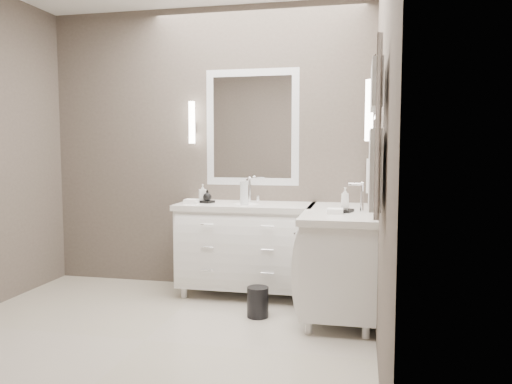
% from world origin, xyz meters
% --- Properties ---
extents(floor, '(3.20, 3.00, 0.01)m').
position_xyz_m(floor, '(0.00, 0.00, -0.01)').
color(floor, beige).
rests_on(floor, ground).
extents(wall_back, '(3.20, 0.01, 2.70)m').
position_xyz_m(wall_back, '(0.00, 1.50, 1.35)').
color(wall_back, '#534A42').
rests_on(wall_back, floor).
extents(wall_right, '(0.01, 3.00, 2.70)m').
position_xyz_m(wall_right, '(1.60, 0.00, 1.35)').
color(wall_right, '#534A42').
rests_on(wall_right, floor).
extents(vanity_back, '(1.24, 0.59, 0.97)m').
position_xyz_m(vanity_back, '(0.45, 1.23, 0.49)').
color(vanity_back, white).
rests_on(vanity_back, floor).
extents(vanity_right, '(0.59, 1.24, 0.97)m').
position_xyz_m(vanity_right, '(1.33, 0.90, 0.49)').
color(vanity_right, white).
rests_on(vanity_right, floor).
extents(mirror_back, '(0.90, 0.02, 1.10)m').
position_xyz_m(mirror_back, '(0.45, 1.49, 1.55)').
color(mirror_back, white).
rests_on(mirror_back, wall_back).
extents(mirror_right, '(0.02, 0.90, 1.10)m').
position_xyz_m(mirror_right, '(1.59, 0.80, 1.55)').
color(mirror_right, white).
rests_on(mirror_right, wall_right).
extents(sconce_back, '(0.06, 0.06, 0.40)m').
position_xyz_m(sconce_back, '(-0.13, 1.43, 1.59)').
color(sconce_back, white).
rests_on(sconce_back, wall_back).
extents(sconce_right, '(0.06, 0.06, 0.40)m').
position_xyz_m(sconce_right, '(1.53, 0.22, 1.59)').
color(sconce_right, white).
rests_on(sconce_right, wall_right).
extents(towel_bar_corner, '(0.03, 0.22, 0.30)m').
position_xyz_m(towel_bar_corner, '(1.54, 1.36, 1.12)').
color(towel_bar_corner, white).
rests_on(towel_bar_corner, wall_right).
extents(towel_ladder, '(0.06, 0.58, 0.90)m').
position_xyz_m(towel_ladder, '(1.55, -0.40, 1.39)').
color(towel_ladder, white).
rests_on(towel_ladder, wall_right).
extents(waste_bin, '(0.20, 0.20, 0.24)m').
position_xyz_m(waste_bin, '(0.68, 0.65, 0.12)').
color(waste_bin, black).
rests_on(waste_bin, floor).
extents(amenity_tray_back, '(0.18, 0.15, 0.02)m').
position_xyz_m(amenity_tray_back, '(0.07, 1.21, 0.86)').
color(amenity_tray_back, black).
rests_on(amenity_tray_back, vanity_back).
extents(amenity_tray_right, '(0.15, 0.17, 0.02)m').
position_xyz_m(amenity_tray_right, '(1.35, 0.79, 0.86)').
color(amenity_tray_right, black).
rests_on(amenity_tray_right, vanity_right).
extents(water_bottle, '(0.09, 0.09, 0.21)m').
position_xyz_m(water_bottle, '(0.46, 1.11, 0.95)').
color(water_bottle, silver).
rests_on(water_bottle, vanity_back).
extents(soap_bottle_a, '(0.09, 0.09, 0.15)m').
position_xyz_m(soap_bottle_a, '(0.04, 1.23, 0.95)').
color(soap_bottle_a, white).
rests_on(soap_bottle_a, amenity_tray_back).
extents(soap_bottle_b, '(0.10, 0.10, 0.10)m').
position_xyz_m(soap_bottle_b, '(0.10, 1.18, 0.92)').
color(soap_bottle_b, black).
rests_on(soap_bottle_b, amenity_tray_back).
extents(soap_bottle_c, '(0.09, 0.09, 0.17)m').
position_xyz_m(soap_bottle_c, '(1.35, 0.79, 0.96)').
color(soap_bottle_c, white).
rests_on(soap_bottle_c, amenity_tray_right).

